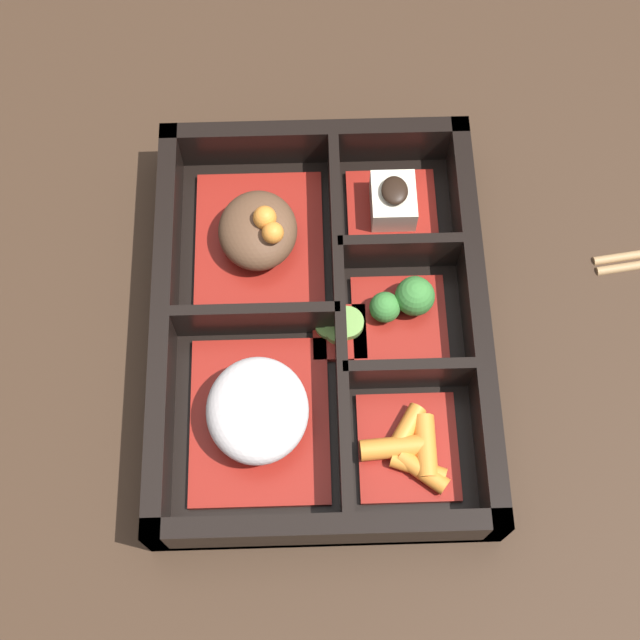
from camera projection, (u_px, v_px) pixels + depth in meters
ground_plane at (320, 333)px, 0.68m from camera, size 3.00×3.00×0.00m
bento_base at (320, 330)px, 0.67m from camera, size 0.32×0.24×0.01m
bento_rim at (325, 320)px, 0.66m from camera, size 0.32×0.24×0.05m
bowl_rice at (258, 412)px, 0.62m from camera, size 0.12×0.10×0.05m
bowl_stew at (259, 234)px, 0.68m from camera, size 0.12×0.10×0.05m
bowl_carrots at (410, 449)px, 0.62m from camera, size 0.08×0.07×0.02m
bowl_greens at (405, 305)px, 0.66m from camera, size 0.08×0.07×0.03m
bowl_tofu at (393, 204)px, 0.70m from camera, size 0.07×0.07×0.04m
bowl_pickles at (339, 329)px, 0.66m from camera, size 0.04×0.04×0.01m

